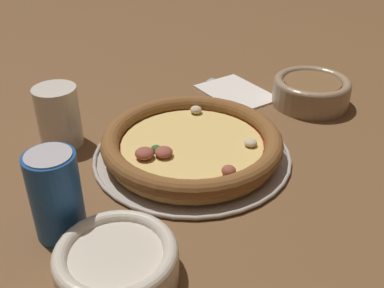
{
  "coord_description": "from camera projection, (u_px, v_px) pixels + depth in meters",
  "views": [
    {
      "loc": [
        0.58,
        -0.27,
        0.42
      ],
      "look_at": [
        0.0,
        0.0,
        0.03
      ],
      "focal_mm": 42.0,
      "sensor_mm": 36.0,
      "label": 1
    }
  ],
  "objects": [
    {
      "name": "ground_plane",
      "position": [
        192.0,
        157.0,
        0.76
      ],
      "size": [
        3.0,
        3.0,
        0.0
      ],
      "primitive_type": "plane",
      "color": "brown"
    },
    {
      "name": "pizza_tray",
      "position": [
        192.0,
        155.0,
        0.76
      ],
      "size": [
        0.33,
        0.33,
        0.01
      ],
      "color": "#B7B2A8",
      "rests_on": "ground_plane"
    },
    {
      "name": "pizza",
      "position": [
        192.0,
        143.0,
        0.75
      ],
      "size": [
        0.3,
        0.3,
        0.04
      ],
      "color": "tan",
      "rests_on": "pizza_tray"
    },
    {
      "name": "bowl_near",
      "position": [
        117.0,
        262.0,
        0.52
      ],
      "size": [
        0.15,
        0.15,
        0.05
      ],
      "color": "beige",
      "rests_on": "ground_plane"
    },
    {
      "name": "bowl_far",
      "position": [
        311.0,
        90.0,
        0.92
      ],
      "size": [
        0.16,
        0.16,
        0.06
      ],
      "color": "#9E8466",
      "rests_on": "ground_plane"
    },
    {
      "name": "drinking_cup",
      "position": [
        58.0,
        116.0,
        0.77
      ],
      "size": [
        0.07,
        0.07,
        0.11
      ],
      "color": "silver",
      "rests_on": "ground_plane"
    },
    {
      "name": "napkin",
      "position": [
        236.0,
        92.0,
        0.97
      ],
      "size": [
        0.18,
        0.14,
        0.01
      ],
      "rotation": [
        0.0,
        0.0,
        0.16
      ],
      "color": "white",
      "rests_on": "ground_plane"
    },
    {
      "name": "fork",
      "position": [
        236.0,
        88.0,
        1.0
      ],
      "size": [
        0.16,
        0.09,
        0.0
      ],
      "rotation": [
        0.0,
        0.0,
        9.88
      ],
      "color": "#B7B7BC",
      "rests_on": "ground_plane"
    },
    {
      "name": "beverage_can",
      "position": [
        56.0,
        195.0,
        0.57
      ],
      "size": [
        0.07,
        0.07,
        0.12
      ],
      "color": "#194C99",
      "rests_on": "ground_plane"
    }
  ]
}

